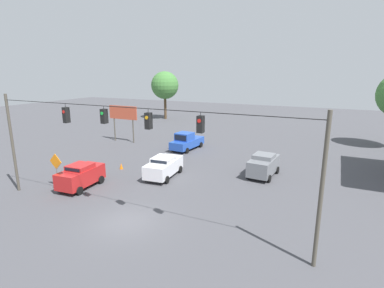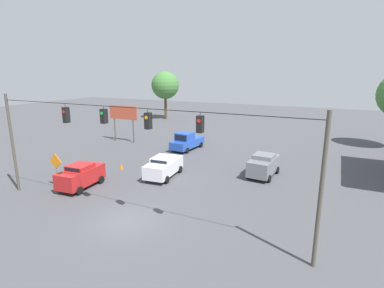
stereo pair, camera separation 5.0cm
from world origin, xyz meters
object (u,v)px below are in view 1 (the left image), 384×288
object	(u,v)px
sedan_grey_oncoming_far	(264,165)
traffic_cone_nearest	(83,182)
tree_horizon_left	(165,85)
traffic_cone_third	(121,166)
overhead_signal_span	(126,143)
work_zone_sign	(56,164)
sedan_white_withflow_mid	(164,166)
pickup_truck_blue_withflow_far	(187,141)
roadside_billboard	(123,115)
sedan_red_parked_shoulder	(81,175)
traffic_cone_second	(104,173)

from	to	relation	value
sedan_grey_oncoming_far	traffic_cone_nearest	bearing A→B (deg)	33.92
tree_horizon_left	traffic_cone_third	bearing A→B (deg)	112.97
overhead_signal_span	work_zone_sign	bearing A→B (deg)	-11.46
sedan_white_withflow_mid	work_zone_sign	xyz separation A→B (m)	(6.23, 5.99, 1.03)
overhead_signal_span	pickup_truck_blue_withflow_far	xyz separation A→B (m)	(4.60, -17.06, -3.96)
overhead_signal_span	roadside_billboard	bearing A→B (deg)	-50.91
traffic_cone_nearest	tree_horizon_left	size ratio (longest dim) A/B	0.06
sedan_white_withflow_mid	tree_horizon_left	xyz separation A→B (m)	(16.96, -28.79, 5.53)
roadside_billboard	sedan_red_parked_shoulder	bearing A→B (deg)	116.26
sedan_grey_oncoming_far	traffic_cone_nearest	xyz separation A→B (m)	(12.82, 8.62, -0.76)
traffic_cone_nearest	work_zone_sign	distance (m)	2.54
pickup_truck_blue_withflow_far	traffic_cone_third	bearing A→B (deg)	76.20
sedan_grey_oncoming_far	pickup_truck_blue_withflow_far	xyz separation A→B (m)	(10.37, -5.38, -0.07)
sedan_grey_oncoming_far	pickup_truck_blue_withflow_far	world-z (taller)	pickup_truck_blue_withflow_far
work_zone_sign	traffic_cone_third	bearing A→B (deg)	-103.47
traffic_cone_second	roadside_billboard	xyz separation A→B (m)	(6.88, -11.65, 3.25)
sedan_white_withflow_mid	tree_horizon_left	size ratio (longest dim) A/B	0.51
tree_horizon_left	traffic_cone_nearest	bearing A→B (deg)	109.79
traffic_cone_nearest	traffic_cone_third	xyz separation A→B (m)	(-0.16, -4.67, 0.00)
pickup_truck_blue_withflow_far	traffic_cone_second	size ratio (longest dim) A/B	9.03
pickup_truck_blue_withflow_far	traffic_cone_second	distance (m)	11.84
traffic_cone_nearest	traffic_cone_second	distance (m)	2.44
overhead_signal_span	work_zone_sign	size ratio (longest dim) A/B	7.67
roadside_billboard	work_zone_sign	xyz separation A→B (m)	(-5.60, 15.47, -1.54)
overhead_signal_span	tree_horizon_left	world-z (taller)	tree_horizon_left
sedan_red_parked_shoulder	sedan_grey_oncoming_far	xyz separation A→B (m)	(-12.54, -9.06, 0.05)
sedan_red_parked_shoulder	sedan_grey_oncoming_far	distance (m)	15.47
overhead_signal_span	traffic_cone_third	xyz separation A→B (m)	(6.89, -7.73, -4.64)
sedan_grey_oncoming_far	sedan_red_parked_shoulder	bearing A→B (deg)	35.85
overhead_signal_span	work_zone_sign	xyz separation A→B (m)	(8.34, -1.69, -2.94)
traffic_cone_second	work_zone_sign	world-z (taller)	work_zone_sign
overhead_signal_span	roadside_billboard	xyz separation A→B (m)	(13.94, -17.16, -1.40)
pickup_truck_blue_withflow_far	tree_horizon_left	world-z (taller)	tree_horizon_left
tree_horizon_left	overhead_signal_span	bearing A→B (deg)	117.60
sedan_white_withflow_mid	roadside_billboard	size ratio (longest dim) A/B	0.98
work_zone_sign	traffic_cone_second	bearing A→B (deg)	-108.53
traffic_cone_nearest	tree_horizon_left	distance (m)	36.04
sedan_white_withflow_mid	tree_horizon_left	world-z (taller)	tree_horizon_left
sedan_white_withflow_mid	work_zone_sign	bearing A→B (deg)	43.89
sedan_grey_oncoming_far	work_zone_sign	xyz separation A→B (m)	(14.10, 9.99, 0.94)
work_zone_sign	tree_horizon_left	xyz separation A→B (m)	(10.73, -34.78, 4.50)
traffic_cone_second	sedan_red_parked_shoulder	bearing A→B (deg)	95.75
overhead_signal_span	sedan_red_parked_shoulder	world-z (taller)	overhead_signal_span
sedan_grey_oncoming_far	overhead_signal_span	bearing A→B (deg)	63.72
pickup_truck_blue_withflow_far	traffic_cone_second	world-z (taller)	pickup_truck_blue_withflow_far
roadside_billboard	work_zone_sign	distance (m)	16.52
overhead_signal_span	sedan_white_withflow_mid	size ratio (longest dim) A/B	4.69
pickup_truck_blue_withflow_far	traffic_cone_nearest	size ratio (longest dim) A/B	9.03
traffic_cone_nearest	tree_horizon_left	xyz separation A→B (m)	(12.02, -33.41, 6.20)
sedan_grey_oncoming_far	roadside_billboard	bearing A→B (deg)	-15.53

